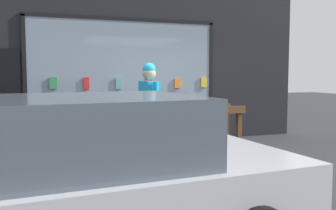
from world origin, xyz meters
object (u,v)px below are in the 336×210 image
Objects in this scene: person_browsing at (149,105)px; small_dog at (131,152)px; parked_car at (47,180)px; display_table_main at (175,116)px; sandwich_board_sign at (46,136)px.

person_browsing reaches higher than small_dog.
parked_car is (-1.38, -2.76, 0.43)m from small_dog.
display_table_main is 1.46m from small_dog.
sandwich_board_sign is 3.71m from parked_car.
person_browsing is 0.89m from small_dog.
person_browsing is 1.80× the size of sandwich_board_sign.
person_browsing reaches higher than sandwich_board_sign.
small_dog is at bearing 59.93° from parked_car.
display_table_main is 2.82× the size of sandwich_board_sign.
parked_car reaches higher than sandwich_board_sign.
display_table_main is 0.95m from person_browsing.
sandwich_board_sign is at bearing 63.90° from person_browsing.
sandwich_board_sign is (-1.69, 0.67, -0.55)m from person_browsing.
small_dog is 0.14× the size of parked_car.
person_browsing reaches higher than parked_car.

